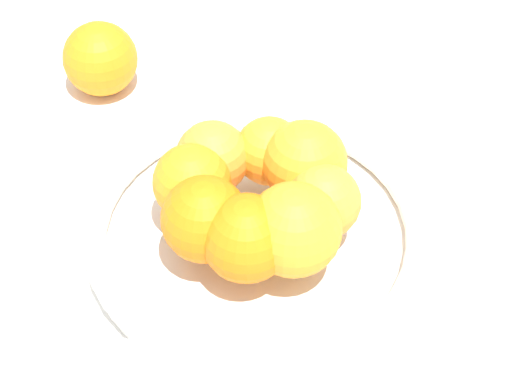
# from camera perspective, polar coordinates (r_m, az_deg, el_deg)

# --- Properties ---
(ground_plane) EXTENTS (4.00, 4.00, 0.00)m
(ground_plane) POSITION_cam_1_polar(r_m,az_deg,el_deg) (0.82, -0.00, -3.50)
(ground_plane) COLOR white
(fruit_bowl) EXTENTS (0.32, 0.32, 0.03)m
(fruit_bowl) POSITION_cam_1_polar(r_m,az_deg,el_deg) (0.81, -0.00, -2.69)
(fruit_bowl) COLOR silver
(fruit_bowl) RESTS_ON ground_plane
(orange_pile) EXTENTS (0.20, 0.19, 0.08)m
(orange_pile) POSITION_cam_1_polar(r_m,az_deg,el_deg) (0.76, 0.09, -0.26)
(orange_pile) COLOR orange
(orange_pile) RESTS_ON fruit_bowl
(stray_orange) EXTENTS (0.08, 0.08, 0.08)m
(stray_orange) POSITION_cam_1_polar(r_m,az_deg,el_deg) (0.98, -10.34, 8.73)
(stray_orange) COLOR orange
(stray_orange) RESTS_ON ground_plane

